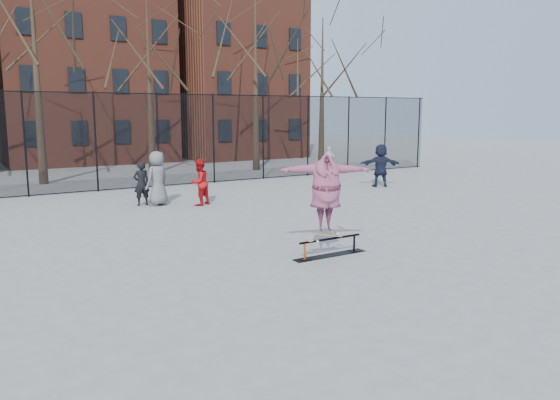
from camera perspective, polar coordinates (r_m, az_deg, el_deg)
ground at (r=12.15m, az=3.35°, el=-6.17°), size 100.00×100.00×0.00m
skate_rail at (r=12.42m, az=5.26°, el=-5.08°), size 1.89×0.29×0.42m
skateboard at (r=12.27m, az=4.76°, el=-3.79°), size 0.88×0.21×0.10m
skater at (r=12.09m, az=4.82°, el=0.47°), size 2.18×1.41×1.74m
bystander_black at (r=19.43m, az=-14.28°, el=1.69°), size 0.56×0.37×1.53m
bystander_red at (r=19.04m, az=-8.43°, el=1.83°), size 0.96×0.87×1.60m
bystander_white at (r=27.17m, az=5.12°, el=4.01°), size 0.95×0.58×1.52m
bystander_navy at (r=23.95m, az=10.46°, el=3.59°), size 1.76×1.34×1.85m
bystander_extra at (r=19.27m, az=-12.69°, el=2.21°), size 1.09×0.94×1.88m
fence at (r=23.56m, az=-15.42°, el=6.07°), size 34.03×0.07×4.00m
tree_row at (r=27.78m, az=-19.01°, el=17.32°), size 33.66×7.46×10.67m
rowhouses at (r=36.43m, az=-20.69°, el=13.15°), size 29.00×7.00×13.00m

